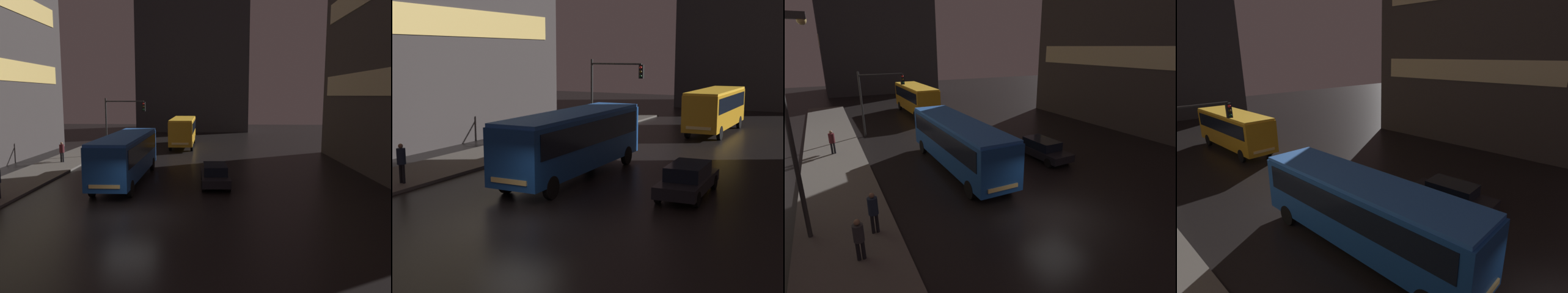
{
  "view_description": "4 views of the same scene",
  "coord_description": "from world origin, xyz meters",
  "views": [
    {
      "loc": [
        4.15,
        -17.91,
        5.87
      ],
      "look_at": [
        2.95,
        6.58,
        2.58
      ],
      "focal_mm": 35.0,
      "sensor_mm": 36.0,
      "label": 1
    },
    {
      "loc": [
        10.81,
        -15.5,
        6.09
      ],
      "look_at": [
        -0.52,
        6.52,
        1.79
      ],
      "focal_mm": 50.0,
      "sensor_mm": 36.0,
      "label": 2
    },
    {
      "loc": [
        -9.06,
        -9.63,
        7.63
      ],
      "look_at": [
        -0.59,
        6.84,
        1.53
      ],
      "focal_mm": 28.0,
      "sensor_mm": 36.0,
      "label": 3
    },
    {
      "loc": [
        -9.82,
        -0.7,
        8.1
      ],
      "look_at": [
        2.99,
        11.49,
        2.72
      ],
      "focal_mm": 28.0,
      "sensor_mm": 36.0,
      "label": 4
    }
  ],
  "objects": [
    {
      "name": "car_taxi",
      "position": [
        4.23,
        6.65,
        0.72
      ],
      "size": [
        1.97,
        4.76,
        1.39
      ],
      "rotation": [
        0.0,
        0.0,
        3.19
      ],
      "color": "black",
      "rests_on": "ground"
    },
    {
      "name": "bus_far",
      "position": [
        0.59,
        25.61,
        2.04
      ],
      "size": [
        2.68,
        9.66,
        3.3
      ],
      "rotation": [
        0.0,
        0.0,
        3.16
      ],
      "color": "orange",
      "rests_on": "ground"
    },
    {
      "name": "ground_plane",
      "position": [
        0.0,
        0.0,
        0.0
      ],
      "size": [
        120.0,
        120.0,
        0.0
      ],
      "primitive_type": "plane",
      "color": "black"
    },
    {
      "name": "bus_near",
      "position": [
        -1.83,
        7.49,
        1.99
      ],
      "size": [
        2.58,
        10.99,
        3.23
      ],
      "rotation": [
        0.0,
        0.0,
        3.15
      ],
      "color": "#194793",
      "rests_on": "ground"
    },
    {
      "name": "sidewalk_left",
      "position": [
        -9.0,
        10.0,
        0.07
      ],
      "size": [
        4.0,
        48.0,
        0.15
      ],
      "color": "#56514C",
      "rests_on": "ground"
    },
    {
      "name": "pedestrian_mid",
      "position": [
        -8.98,
        13.99,
        1.2
      ],
      "size": [
        0.47,
        0.47,
        1.74
      ],
      "rotation": [
        0.0,
        0.0,
        1.41
      ],
      "color": "black",
      "rests_on": "sidewalk_left"
    },
    {
      "name": "building_far_backdrop",
      "position": [
        0.54,
        48.99,
        12.91
      ],
      "size": [
        18.07,
        12.0,
        25.83
      ],
      "color": "#2D2D33",
      "rests_on": "ground"
    },
    {
      "name": "traffic_light_main",
      "position": [
        -4.81,
        18.21,
        3.88
      ],
      "size": [
        3.9,
        0.35,
        5.62
      ],
      "color": "#2D2D2D",
      "rests_on": "ground"
    }
  ]
}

